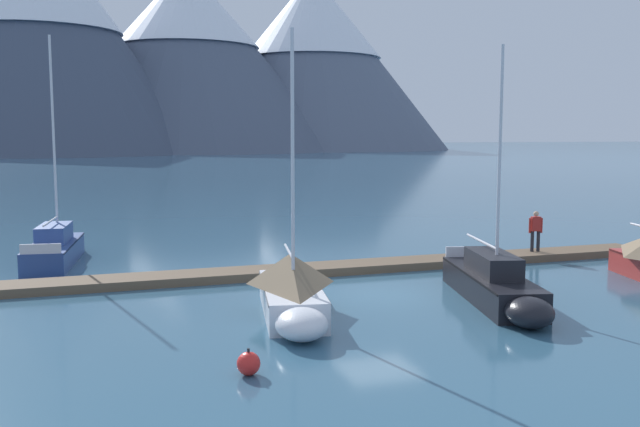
{
  "coord_description": "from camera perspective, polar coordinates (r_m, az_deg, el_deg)",
  "views": [
    {
      "loc": [
        -8.86,
        -20.48,
        5.18
      ],
      "look_at": [
        0.0,
        6.0,
        2.0
      ],
      "focal_mm": 39.47,
      "sensor_mm": 36.0,
      "label": 1
    }
  ],
  "objects": [
    {
      "name": "person_on_dock",
      "position": [
        30.47,
        17.08,
        -1.18
      ],
      "size": [
        0.58,
        0.3,
        1.69
      ],
      "color": "#232328",
      "rests_on": "dock"
    },
    {
      "name": "dock",
      "position": [
        26.51,
        1.38,
        -4.45
      ],
      "size": [
        27.2,
        1.8,
        0.3
      ],
      "color": "brown",
      "rests_on": "ground"
    },
    {
      "name": "sailboat_nearest_berth",
      "position": [
        30.47,
        -20.58,
        -2.55
      ],
      "size": [
        2.31,
        6.96,
        9.09
      ],
      "color": "navy",
      "rests_on": "ground"
    },
    {
      "name": "ground_plane",
      "position": [
        22.91,
        4.8,
        -6.6
      ],
      "size": [
        700.0,
        700.0,
        0.0
      ],
      "primitive_type": "plane",
      "color": "#335B75"
    },
    {
      "name": "mountain_central_massif",
      "position": [
        201.29,
        -21.81,
        13.67
      ],
      "size": [
        83.2,
        83.2,
        60.34
      ],
      "color": "#424C60",
      "rests_on": "ground"
    },
    {
      "name": "mooring_buoy_channel_marker",
      "position": [
        15.54,
        -5.81,
        -12.01
      ],
      "size": [
        0.51,
        0.51,
        0.59
      ],
      "color": "red",
      "rests_on": "ground"
    },
    {
      "name": "sailboat_mid_dock_port",
      "position": [
        22.28,
        14.03,
        -5.58
      ],
      "size": [
        3.04,
        7.1,
        7.79
      ],
      "color": "black",
      "rests_on": "ground"
    },
    {
      "name": "sailboat_second_berth",
      "position": [
        20.15,
        -2.28,
        -6.05
      ],
      "size": [
        2.62,
        6.01,
        8.01
      ],
      "color": "white",
      "rests_on": "ground"
    },
    {
      "name": "mountain_east_summit",
      "position": [
        238.43,
        -0.62,
        12.54
      ],
      "size": [
        90.32,
        90.32,
        57.3
      ],
      "color": "slate",
      "rests_on": "ground"
    },
    {
      "name": "mountain_shoulder_ridge",
      "position": [
        219.64,
        -10.69,
        12.52
      ],
      "size": [
        93.73,
        93.73,
        54.68
      ],
      "color": "#4C566B",
      "rests_on": "ground"
    }
  ]
}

